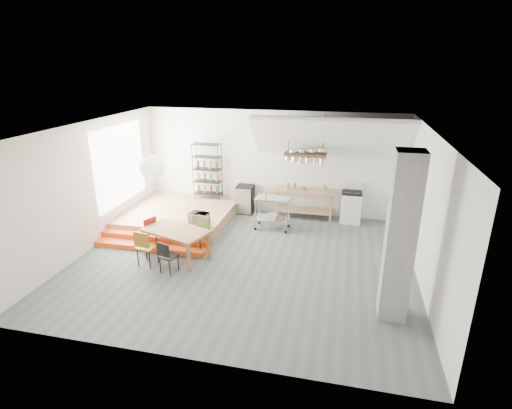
% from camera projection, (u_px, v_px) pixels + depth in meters
% --- Properties ---
extents(floor, '(8.00, 8.00, 0.00)m').
position_uv_depth(floor, '(243.00, 261.00, 9.71)').
color(floor, '#525D5F').
rests_on(floor, ground).
extents(wall_back, '(8.00, 0.04, 3.20)m').
position_uv_depth(wall_back, '(271.00, 163.00, 12.37)').
color(wall_back, silver).
rests_on(wall_back, ground).
extents(wall_left, '(0.04, 7.00, 3.20)m').
position_uv_depth(wall_left, '(89.00, 187.00, 10.01)').
color(wall_left, silver).
rests_on(wall_left, ground).
extents(wall_right, '(0.04, 7.00, 3.20)m').
position_uv_depth(wall_right, '(428.00, 212.00, 8.32)').
color(wall_right, silver).
rests_on(wall_right, ground).
extents(ceiling, '(8.00, 7.00, 0.02)m').
position_uv_depth(ceiling, '(242.00, 129.00, 8.62)').
color(ceiling, white).
rests_on(ceiling, wall_back).
extents(slope_ceiling, '(4.40, 1.44, 1.32)m').
position_uv_depth(slope_ceiling, '(331.00, 138.00, 11.12)').
color(slope_ceiling, white).
rests_on(slope_ceiling, wall_back).
extents(window_pane, '(0.02, 2.50, 2.20)m').
position_uv_depth(window_pane, '(120.00, 165.00, 11.31)').
color(window_pane, white).
rests_on(window_pane, wall_left).
extents(platform, '(3.00, 3.00, 0.40)m').
position_uv_depth(platform, '(180.00, 215.00, 12.00)').
color(platform, '#8C6446').
rests_on(platform, ground).
extents(step_lower, '(3.00, 0.35, 0.13)m').
position_uv_depth(step_lower, '(150.00, 247.00, 10.26)').
color(step_lower, '#E3501A').
rests_on(step_lower, ground).
extents(step_upper, '(3.00, 0.35, 0.27)m').
position_uv_depth(step_upper, '(156.00, 239.00, 10.56)').
color(step_upper, '#E3501A').
rests_on(step_upper, ground).
extents(concrete_column, '(0.50, 0.50, 3.20)m').
position_uv_depth(concrete_column, '(400.00, 239.00, 7.09)').
color(concrete_column, gray).
rests_on(concrete_column, ground).
extents(kitchen_counter, '(1.80, 0.60, 0.91)m').
position_uv_depth(kitchen_counter, '(304.00, 199.00, 12.15)').
color(kitchen_counter, '#8C6446').
rests_on(kitchen_counter, ground).
extents(stove, '(0.60, 0.60, 1.18)m').
position_uv_depth(stove, '(351.00, 206.00, 11.91)').
color(stove, white).
rests_on(stove, ground).
extents(pot_rack, '(1.20, 0.50, 1.43)m').
position_uv_depth(pot_rack, '(306.00, 157.00, 11.48)').
color(pot_rack, '#3B2417').
rests_on(pot_rack, ceiling).
extents(wire_shelving, '(0.88, 0.38, 1.80)m').
position_uv_depth(wire_shelving, '(207.00, 170.00, 12.61)').
color(wire_shelving, black).
rests_on(wire_shelving, platform).
extents(microwave_shelf, '(0.60, 0.40, 0.16)m').
position_uv_depth(microwave_shelf, '(199.00, 223.00, 10.51)').
color(microwave_shelf, '#8C6446').
rests_on(microwave_shelf, platform).
extents(paper_lantern, '(0.60, 0.60, 0.60)m').
position_uv_depth(paper_lantern, '(152.00, 168.00, 9.42)').
color(paper_lantern, white).
rests_on(paper_lantern, ceiling).
extents(dining_table, '(1.76, 1.34, 0.74)m').
position_uv_depth(dining_table, '(176.00, 233.00, 9.64)').
color(dining_table, olive).
rests_on(dining_table, ground).
extents(chair_mustard, '(0.46, 0.46, 0.90)m').
position_uv_depth(chair_mustard, '(145.00, 245.00, 9.29)').
color(chair_mustard, '#9F681B').
rests_on(chair_mustard, ground).
extents(chair_black, '(0.45, 0.45, 0.79)m').
position_uv_depth(chair_black, '(166.00, 255.00, 8.98)').
color(chair_black, black).
rests_on(chair_black, ground).
extents(chair_olive, '(0.51, 0.51, 0.87)m').
position_uv_depth(chair_olive, '(201.00, 230.00, 10.16)').
color(chair_olive, '#5C6A32').
rests_on(chair_olive, ground).
extents(chair_red, '(0.52, 0.52, 0.87)m').
position_uv_depth(chair_red, '(148.00, 230.00, 10.16)').
color(chair_red, '#AD1918').
rests_on(chair_red, ground).
extents(rolling_cart, '(0.98, 0.58, 0.95)m').
position_uv_depth(rolling_cart, '(272.00, 209.00, 11.34)').
color(rolling_cart, silver).
rests_on(rolling_cart, ground).
extents(mini_fridge, '(0.52, 0.52, 0.89)m').
position_uv_depth(mini_fridge, '(245.00, 199.00, 12.65)').
color(mini_fridge, black).
rests_on(mini_fridge, ground).
extents(microwave, '(0.55, 0.42, 0.28)m').
position_uv_depth(microwave, '(199.00, 218.00, 10.45)').
color(microwave, beige).
rests_on(microwave, microwave_shelf).
extents(bowl, '(0.26, 0.26, 0.05)m').
position_uv_depth(bowl, '(304.00, 189.00, 12.00)').
color(bowl, silver).
rests_on(bowl, kitchen_counter).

